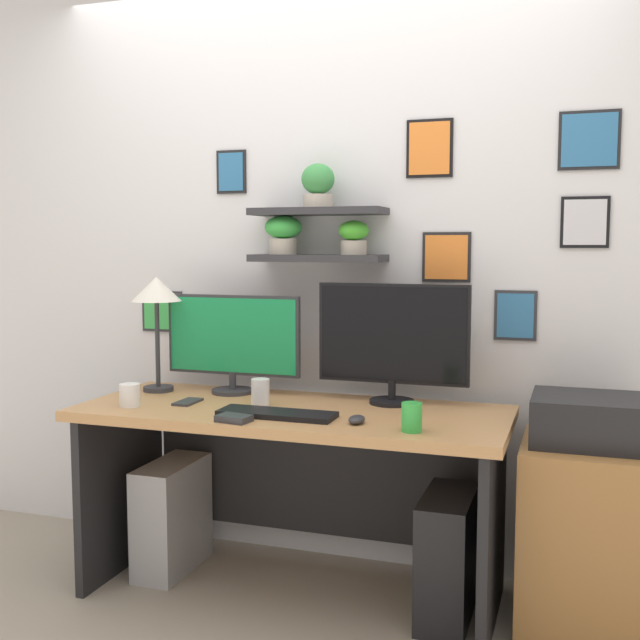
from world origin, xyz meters
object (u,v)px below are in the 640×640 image
Objects in this scene: computer_mouse at (357,419)px; computer_tower_right at (447,557)px; coffee_mug at (130,395)px; desk_lamp at (157,297)px; printer at (587,420)px; cell_phone at (188,402)px; pen_cup at (412,417)px; monitor_left at (233,340)px; monitor_right at (393,339)px; drawer_cabinet at (583,535)px; desk at (297,457)px; keyboard at (277,414)px; computer_tower_left at (172,516)px; scissors_tray at (234,418)px; water_cup at (260,393)px.

computer_mouse is 0.63m from computer_tower_right.
computer_tower_right is (1.23, 0.17, -0.56)m from coffee_mug.
desk_lamp is 1.81m from printer.
computer_tower_right is at bearing 2.69° from cell_phone.
pen_cup is (1.20, -0.37, -0.36)m from desk_lamp.
monitor_left reaches higher than coffee_mug.
pen_cup is at bearing -113.50° from computer_tower_right.
pen_cup is at bearing -68.70° from monitor_right.
printer reaches higher than drawer_cabinet.
desk is at bearing -155.13° from monitor_right.
drawer_cabinet is (0.57, 0.32, -0.46)m from pen_cup.
keyboard is at bearing 1.98° from coffee_mug.
monitor_right is 0.85m from computer_tower_right.
desk_lamp is (-0.67, 0.30, 0.40)m from keyboard.
printer is (0.57, 0.32, -0.04)m from pen_cup.
printer is (1.44, -0.12, -0.22)m from monitor_left.
computer_tower_right is at bearing -39.86° from monitor_right.
desk is at bearing -0.23° from computer_tower_left.
desk is at bearing 174.43° from computer_tower_right.
monitor_right is 1.61× the size of printer.
coffee_mug is 0.75× the size of scissors_tray.
coffee_mug is (-0.18, -0.13, 0.04)m from cell_phone.
keyboard is (-0.35, -0.37, -0.25)m from monitor_right.
cell_phone reaches higher than drawer_cabinet.
pen_cup is (0.95, -0.18, 0.05)m from cell_phone.
monitor_left is 0.79m from computer_tower_left.
monitor_left is 0.79m from computer_mouse.
scissors_tray is 0.26× the size of computer_tower_right.
monitor_left is at bearing 134.38° from water_cup.
monitor_right is 1.32× the size of computer_tower_left.
desk is 0.49m from cell_phone.
keyboard is 1.16× the size of printer.
cell_phone is at bearing -174.63° from printer.
scissors_tray reaches higher than drawer_cabinet.
computer_tower_right is (-0.47, -0.10, -0.10)m from drawer_cabinet.
desk is 0.65m from computer_tower_left.
cell_phone is at bearing -37.82° from desk_lamp.
printer reaches higher than coffee_mug.
desk_lamp is 0.94m from computer_tower_left.
drawer_cabinet is at bearing 13.04° from keyboard.
desk is 0.42m from scissors_tray.
computer_mouse is 0.82m from printer.
scissors_tray is 0.18× the size of drawer_cabinet.
cell_phone is 1.17× the size of scissors_tray.
keyboard is at bearing -166.96° from drawer_cabinet.
monitor_right reaches higher than water_cup.
scissors_tray is at bearing -162.52° from drawer_cabinet.
monitor_right reaches higher than monitor_left.
computer_tower_left is at bearing -143.87° from monitor_left.
printer is at bearing 17.48° from scissors_tray.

